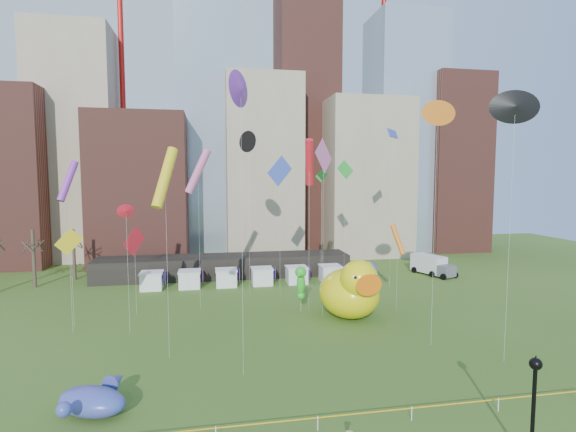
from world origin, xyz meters
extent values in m
plane|color=#38581B|center=(0.00, 0.00, 0.00)|extent=(160.00, 160.00, 0.00)
cube|color=gray|center=(-30.00, 62.00, 21.00)|extent=(14.00, 12.00, 42.00)
cube|color=brown|center=(-18.00, 56.00, 13.00)|extent=(16.00, 14.00, 26.00)
cube|color=#8C9EB2|center=(-6.00, 64.00, 27.50)|extent=(12.00, 12.00, 55.00)
cube|color=gray|center=(4.00, 60.00, 17.00)|extent=(14.00, 14.00, 34.00)
cube|color=brown|center=(14.00, 66.00, 34.00)|extent=(12.00, 12.00, 68.00)
cube|color=gray|center=(24.00, 58.00, 15.00)|extent=(16.00, 14.00, 30.00)
cube|color=#8C9EB2|center=(34.00, 62.00, 24.00)|extent=(14.00, 12.00, 48.00)
cube|color=brown|center=(44.00, 60.00, 18.00)|extent=(12.00, 12.00, 36.00)
cylinder|color=red|center=(-22.00, 64.00, 38.00)|extent=(1.00, 1.00, 76.00)
cylinder|color=red|center=(30.00, 64.00, 38.00)|extent=(1.00, 1.00, 76.00)
cube|color=black|center=(-4.00, 42.00, 1.60)|extent=(38.00, 6.00, 3.20)
cube|color=white|center=(-14.00, 36.00, 1.10)|extent=(2.80, 2.80, 2.20)
cube|color=red|center=(-12.20, 36.00, 1.60)|extent=(0.08, 1.40, 1.60)
cube|color=white|center=(-9.00, 36.00, 1.10)|extent=(2.80, 2.80, 2.20)
cube|color=red|center=(-7.20, 36.00, 1.60)|extent=(0.08, 1.40, 1.60)
cube|color=white|center=(-4.00, 36.00, 1.10)|extent=(2.80, 2.80, 2.20)
cube|color=red|center=(-2.20, 36.00, 1.60)|extent=(0.08, 1.40, 1.60)
cube|color=white|center=(1.00, 36.00, 1.10)|extent=(2.80, 2.80, 2.20)
cube|color=red|center=(2.80, 36.00, 1.60)|extent=(0.08, 1.40, 1.60)
cube|color=white|center=(6.00, 36.00, 1.10)|extent=(2.80, 2.80, 2.20)
cube|color=red|center=(7.80, 36.00, 1.60)|extent=(0.08, 1.40, 1.60)
cube|color=white|center=(11.00, 36.00, 1.10)|extent=(2.80, 2.80, 2.20)
cube|color=red|center=(12.80, 36.00, 1.60)|extent=(0.08, 1.40, 1.60)
cube|color=white|center=(16.00, 36.00, 1.10)|extent=(2.80, 2.80, 2.20)
cube|color=red|center=(17.80, 36.00, 1.60)|extent=(0.08, 1.40, 1.60)
cylinder|color=#382B21|center=(-30.00, 40.00, 4.00)|extent=(0.44, 0.44, 8.00)
cylinder|color=#382B21|center=(-26.00, 44.00, 3.75)|extent=(0.44, 0.44, 7.50)
cylinder|color=white|center=(0.00, 0.00, 0.45)|extent=(0.06, 0.06, 0.90)
cylinder|color=white|center=(6.00, 0.00, 0.45)|extent=(0.06, 0.06, 0.90)
cylinder|color=white|center=(12.00, 0.00, 0.45)|extent=(0.06, 0.06, 0.90)
cube|color=#FFAF0D|center=(0.00, 0.00, 0.80)|extent=(50.00, 0.02, 0.07)
ellipsoid|color=yellow|center=(8.54, 20.01, 2.61)|extent=(7.17, 8.13, 5.23)
ellipsoid|color=yellow|center=(8.19, 22.88, 2.48)|extent=(1.88, 1.54, 2.12)
sphere|color=yellow|center=(8.81, 17.68, 4.72)|extent=(4.37, 4.37, 3.93)
cone|color=orange|center=(9.01, 16.03, 4.59)|extent=(2.36, 2.01, 2.16)
sphere|color=white|center=(7.87, 16.48, 5.24)|extent=(0.71, 0.71, 0.71)
sphere|color=white|center=(10.02, 16.74, 5.24)|extent=(0.71, 0.71, 0.71)
sphere|color=black|center=(7.91, 16.15, 5.24)|extent=(0.35, 0.35, 0.35)
sphere|color=black|center=(10.05, 16.41, 5.24)|extent=(0.35, 0.35, 0.35)
ellipsoid|color=white|center=(8.95, 26.09, 1.12)|extent=(2.92, 3.35, 2.24)
ellipsoid|color=white|center=(9.04, 27.32, 1.06)|extent=(0.78, 0.63, 0.91)
sphere|color=white|center=(8.89, 25.09, 2.02)|extent=(1.79, 1.79, 1.68)
cone|color=orange|center=(8.84, 24.37, 1.96)|extent=(0.97, 0.82, 0.93)
sphere|color=white|center=(8.39, 24.66, 2.24)|extent=(0.30, 0.30, 0.30)
sphere|color=white|center=(9.32, 24.59, 2.24)|extent=(0.30, 0.30, 0.30)
sphere|color=black|center=(8.38, 24.51, 2.24)|extent=(0.15, 0.15, 0.15)
sphere|color=black|center=(9.31, 24.45, 2.24)|extent=(0.15, 0.15, 0.15)
cylinder|color=silver|center=(3.82, 22.75, 1.61)|extent=(0.03, 0.03, 3.23)
ellipsoid|color=green|center=(3.82, 22.75, 3.23)|extent=(1.21, 1.12, 2.48)
sphere|color=green|center=(3.82, 22.60, 4.56)|extent=(1.67, 1.67, 1.27)
cone|color=green|center=(3.82, 22.03, 4.50)|extent=(0.73, 0.90, 0.44)
sphere|color=green|center=(3.82, 22.80, 1.81)|extent=(0.89, 0.89, 0.89)
cylinder|color=silver|center=(12.05, 22.57, 1.75)|extent=(0.03, 0.03, 3.50)
ellipsoid|color=#393AAC|center=(12.05, 22.57, 3.50)|extent=(0.98, 0.83, 2.30)
sphere|color=#393AAC|center=(12.05, 22.42, 4.73)|extent=(1.29, 1.29, 1.17)
cone|color=#393AAC|center=(12.05, 21.89, 4.68)|extent=(0.49, 0.77, 0.41)
sphere|color=#393AAC|center=(12.05, 22.62, 2.19)|extent=(0.82, 0.82, 0.82)
ellipsoid|color=#553AA0|center=(-13.67, 4.21, 0.89)|extent=(5.26, 4.22, 1.78)
cone|color=#553AA0|center=(-12.62, 6.47, 1.16)|extent=(1.73, 1.82, 1.25)
sphere|color=#553AA0|center=(-14.65, 2.10, 1.61)|extent=(0.89, 0.89, 0.89)
cylinder|color=black|center=(10.04, -5.24, 2.73)|extent=(0.20, 0.20, 5.41)
sphere|color=black|center=(10.04, -5.24, 5.60)|extent=(0.63, 0.63, 0.63)
cone|color=black|center=(10.04, -5.24, 5.94)|extent=(0.23, 0.23, 0.28)
cube|color=silver|center=(27.57, 38.08, 1.64)|extent=(4.20, 5.83, 2.64)
cube|color=#595960|center=(28.73, 34.91, 1.11)|extent=(2.93, 2.62, 1.69)
cylinder|color=black|center=(26.98, 35.84, 0.48)|extent=(0.58, 0.98, 0.95)
cylinder|color=black|center=(29.46, 36.75, 0.48)|extent=(0.58, 0.98, 0.95)
cylinder|color=black|center=(25.75, 39.21, 0.48)|extent=(0.58, 0.98, 0.95)
cylinder|color=black|center=(28.22, 40.12, 0.48)|extent=(0.58, 0.98, 0.95)
cylinder|color=silver|center=(4.80, 23.10, 8.37)|extent=(0.02, 0.02, 16.74)
cylinder|color=red|center=(4.80, 23.10, 16.74)|extent=(1.63, 3.16, 5.18)
cylinder|color=silver|center=(-7.36, 25.87, 7.89)|extent=(0.02, 0.02, 15.78)
cylinder|color=pink|center=(-7.36, 25.87, 15.78)|extent=(3.08, 1.18, 5.12)
cylinder|color=silver|center=(17.48, 6.77, 10.29)|extent=(0.02, 0.02, 20.58)
cone|color=black|center=(17.48, 6.77, 20.58)|extent=(2.63, 0.94, 2.63)
cylinder|color=silver|center=(11.90, 32.34, 8.08)|extent=(0.02, 0.02, 16.15)
cube|color=green|center=(11.90, 32.34, 16.15)|extent=(1.68, 2.05, 2.62)
cylinder|color=silver|center=(-9.65, 12.39, 7.53)|extent=(0.02, 0.02, 15.05)
cylinder|color=yellow|center=(-9.65, 12.39, 15.05)|extent=(2.37, 2.95, 5.06)
cylinder|color=silver|center=(2.37, 28.53, 7.95)|extent=(0.02, 0.02, 15.89)
cube|color=blue|center=(2.37, 28.53, 15.89)|extent=(3.37, 1.82, 3.80)
cylinder|color=silver|center=(14.57, 21.23, 4.08)|extent=(0.02, 0.02, 8.15)
cylinder|color=orange|center=(14.57, 21.23, 8.15)|extent=(1.52, 2.01, 3.39)
cylinder|color=silver|center=(-3.80, 8.07, 10.71)|extent=(0.02, 0.02, 21.42)
cone|color=purple|center=(-3.80, 8.07, 21.42)|extent=(1.37, 2.51, 2.61)
cylinder|color=silver|center=(-13.97, 19.15, 5.96)|extent=(0.02, 0.02, 11.93)
cone|color=red|center=(-13.97, 19.15, 11.93)|extent=(1.02, 0.93, 1.23)
cylinder|color=silver|center=(5.86, 21.00, 8.68)|extent=(0.02, 0.02, 17.35)
cube|color=pink|center=(5.86, 21.00, 17.35)|extent=(2.57, 2.73, 3.71)
cylinder|color=silver|center=(-1.12, 31.88, 9.83)|extent=(0.02, 0.02, 19.65)
cone|color=black|center=(-1.12, 31.88, 19.65)|extent=(1.51, 2.59, 2.72)
cylinder|color=silver|center=(6.47, 24.10, 7.67)|extent=(0.02, 0.02, 15.33)
cube|color=green|center=(6.47, 24.10, 15.33)|extent=(1.27, 0.86, 1.50)
cylinder|color=silver|center=(-19.46, 20.27, 4.47)|extent=(0.02, 0.02, 8.93)
cube|color=yellow|center=(-19.46, 20.27, 8.93)|extent=(2.31, 1.24, 2.60)
cylinder|color=silver|center=(18.06, 31.16, 10.47)|extent=(0.02, 0.02, 20.94)
cube|color=blue|center=(18.06, 31.16, 20.94)|extent=(2.78, 3.17, 1.13)
cylinder|color=silver|center=(13.36, 11.15, 10.30)|extent=(0.02, 0.02, 20.60)
cone|color=orange|center=(13.36, 11.15, 20.60)|extent=(2.18, 0.37, 2.17)
cylinder|color=silver|center=(-19.79, 21.86, 7.36)|extent=(0.02, 0.02, 14.72)
cylinder|color=purple|center=(-19.79, 21.86, 14.72)|extent=(2.02, 2.34, 4.11)
cylinder|color=silver|center=(-14.27, 25.15, 4.07)|extent=(0.02, 0.02, 8.14)
cube|color=red|center=(-14.27, 25.15, 8.14)|extent=(1.86, 2.66, 3.22)
camera|label=1|loc=(-6.14, -23.86, 15.00)|focal=27.00mm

